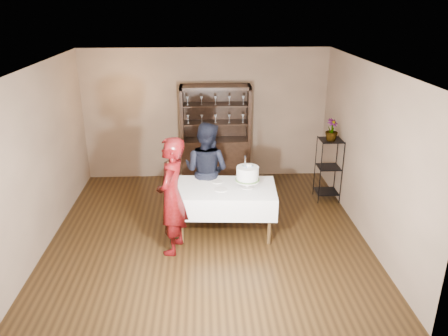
# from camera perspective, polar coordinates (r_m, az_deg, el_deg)

# --- Properties ---
(floor) EXTENTS (5.00, 5.00, 0.00)m
(floor) POSITION_cam_1_polar(r_m,az_deg,el_deg) (7.26, -2.09, -8.43)
(floor) COLOR black
(floor) RESTS_ON ground
(ceiling) EXTENTS (5.00, 5.00, 0.00)m
(ceiling) POSITION_cam_1_polar(r_m,az_deg,el_deg) (6.37, -2.42, 13.18)
(ceiling) COLOR white
(ceiling) RESTS_ON back_wall
(back_wall) EXTENTS (5.00, 0.02, 2.70)m
(back_wall) POSITION_cam_1_polar(r_m,az_deg,el_deg) (9.09, -2.44, 6.97)
(back_wall) COLOR brown
(back_wall) RESTS_ON floor
(wall_left) EXTENTS (0.02, 5.00, 2.70)m
(wall_left) POSITION_cam_1_polar(r_m,az_deg,el_deg) (7.13, -22.78, 1.20)
(wall_left) COLOR brown
(wall_left) RESTS_ON floor
(wall_right) EXTENTS (0.02, 5.00, 2.70)m
(wall_right) POSITION_cam_1_polar(r_m,az_deg,el_deg) (7.16, 18.20, 1.91)
(wall_right) COLOR brown
(wall_right) RESTS_ON floor
(china_hutch) EXTENTS (1.40, 0.48, 2.00)m
(china_hutch) POSITION_cam_1_polar(r_m,az_deg,el_deg) (9.05, -1.09, 2.39)
(china_hutch) COLOR black
(china_hutch) RESTS_ON floor
(plant_etagere) EXTENTS (0.42, 0.42, 1.20)m
(plant_etagere) POSITION_cam_1_polar(r_m,az_deg,el_deg) (8.39, 13.49, 0.13)
(plant_etagere) COLOR black
(plant_etagere) RESTS_ON floor
(cake_table) EXTENTS (1.65, 1.08, 0.79)m
(cake_table) POSITION_cam_1_polar(r_m,az_deg,el_deg) (7.02, 0.23, -3.93)
(cake_table) COLOR silver
(cake_table) RESTS_ON floor
(woman) EXTENTS (0.56, 0.73, 1.80)m
(woman) POSITION_cam_1_polar(r_m,az_deg,el_deg) (6.43, -6.85, -3.69)
(woman) COLOR #360704
(woman) RESTS_ON floor
(man) EXTENTS (1.03, 0.96, 1.70)m
(man) POSITION_cam_1_polar(r_m,az_deg,el_deg) (7.46, -2.32, -0.31)
(man) COLOR black
(man) RESTS_ON floor
(cake) EXTENTS (0.40, 0.40, 0.54)m
(cake) POSITION_cam_1_polar(r_m,az_deg,el_deg) (6.87, 3.09, -0.86)
(cake) COLOR white
(cake) RESTS_ON cake_table
(plate_near) EXTENTS (0.25, 0.25, 0.01)m
(plate_near) POSITION_cam_1_polar(r_m,az_deg,el_deg) (6.85, -0.41, -2.82)
(plate_near) COLOR white
(plate_near) RESTS_ON cake_table
(plate_far) EXTENTS (0.21, 0.21, 0.01)m
(plate_far) POSITION_cam_1_polar(r_m,az_deg,el_deg) (7.13, -0.92, -1.80)
(plate_far) COLOR white
(plate_far) RESTS_ON cake_table
(potted_plant) EXTENTS (0.31, 0.31, 0.40)m
(potted_plant) POSITION_cam_1_polar(r_m,az_deg,el_deg) (8.11, 13.89, 4.85)
(potted_plant) COLOR #496F35
(potted_plant) RESTS_ON plant_etagere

